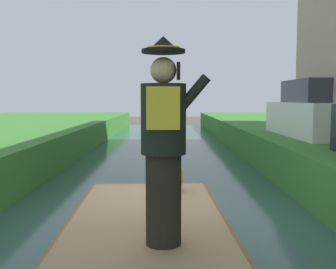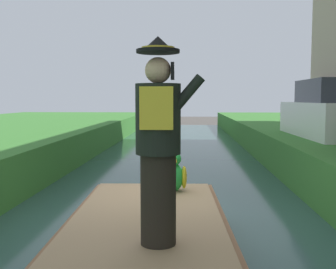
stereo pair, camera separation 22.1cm
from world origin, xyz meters
name	(u,v)px [view 1 (the left image)]	position (x,y,z in m)	size (l,w,h in m)	color
ground_plane	(153,236)	(0.00, 0.00, 0.00)	(80.00, 80.00, 0.00)	#4C4742
canal_water	(153,233)	(0.00, 0.00, 0.05)	(5.24, 48.00, 0.10)	#2D4C47
boat	(148,249)	(0.00, -1.58, 0.40)	(1.95, 4.26, 0.61)	brown
person_pirate	(164,142)	(0.19, -2.26, 1.64)	(0.61, 0.42, 1.85)	black
parrot_plush	(171,174)	(0.26, -0.15, 0.95)	(0.36, 0.34, 0.57)	green
parked_car_white	(318,113)	(4.24, 5.10, 1.65)	(1.77, 4.03, 1.50)	white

